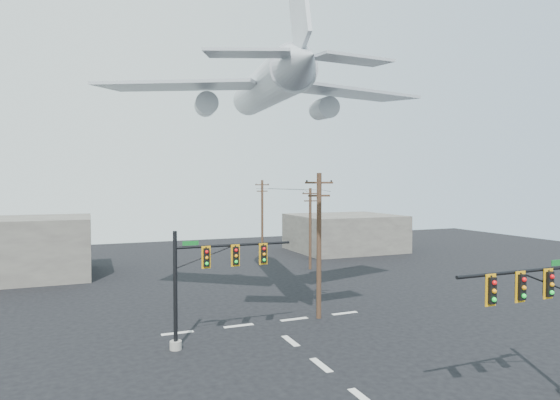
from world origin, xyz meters
name	(u,v)px	position (x,y,z in m)	size (l,w,h in m)	color
ground	(363,398)	(0.00, 0.00, 0.00)	(120.00, 120.00, 0.00)	black
lane_markings	(310,356)	(0.00, 5.33, 0.01)	(14.00, 21.20, 0.01)	silver
signal_mast_near	(546,315)	(6.97, -3.27, 3.80)	(6.75, 0.74, 6.70)	gray
signal_mast_far	(207,280)	(-4.80, 9.07, 3.83)	(7.30, 0.74, 6.72)	gray
utility_pole_a	(319,243)	(3.71, 11.63, 5.29)	(2.03, 0.35, 10.12)	#462B1E
utility_pole_b	(310,227)	(11.24, 28.66, 4.65)	(1.80, 0.37, 8.90)	#462B1E
utility_pole_c	(262,213)	(11.45, 44.70, 5.18)	(2.02, 0.34, 9.90)	#462B1E
power_lines	(297,189)	(9.26, 27.80, 8.77)	(9.56, 33.08, 0.14)	black
airliner	(266,89)	(0.94, 14.74, 16.26)	(23.76, 25.30, 6.66)	#AFB4BC
building_right	(344,233)	(22.00, 40.00, 2.50)	(14.00, 12.00, 5.00)	slate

